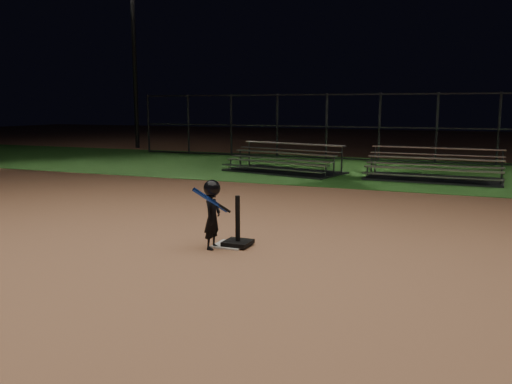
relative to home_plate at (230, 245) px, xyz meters
name	(u,v)px	position (x,y,z in m)	size (l,w,h in m)	color
ground	(230,246)	(0.00, 0.00, -0.01)	(80.00, 80.00, 0.00)	#AC714E
grass_strip	(363,170)	(0.00, 10.00, -0.01)	(60.00, 8.00, 0.01)	#22521A
home_plate	(230,245)	(0.00, 0.00, 0.00)	(0.45, 0.45, 0.02)	beige
batting_tee	(238,236)	(0.12, 0.01, 0.14)	(0.38, 0.38, 0.73)	black
child_batter	(212,212)	(-0.17, -0.24, 0.52)	(0.43, 0.53, 1.00)	black
bleacher_left	(284,167)	(-2.14, 8.47, 0.17)	(3.88, 2.55, 0.87)	#AEADB2
bleacher_right	(433,174)	(2.25, 8.41, 0.17)	(3.65, 1.90, 0.88)	#A6A6AA
backstop_fence	(379,127)	(0.00, 13.00, 1.24)	(20.08, 0.08, 2.50)	#38383D
light_pole_left	(133,44)	(-12.00, 14.94, 4.93)	(0.90, 0.53, 8.30)	#2D2D30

